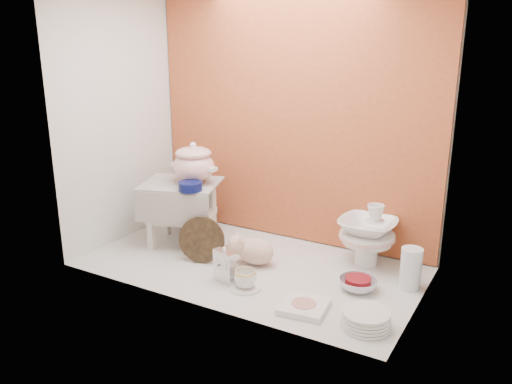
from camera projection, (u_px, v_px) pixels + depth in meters
ground at (251, 266)px, 2.88m from camera, size 1.80×1.80×0.00m
niche_shell at (268, 91)px, 2.76m from camera, size 1.86×1.03×1.53m
step_stool at (182, 213)px, 3.14m from camera, size 0.53×0.50×0.38m
soup_tureen at (194, 162)px, 3.05m from camera, size 0.37×0.37×0.25m
cobalt_bowl at (190, 186)px, 2.93m from camera, size 0.16×0.16×0.05m
floral_platter at (184, 200)px, 3.42m from camera, size 0.37×0.11×0.36m
blue_white_vase at (196, 208)px, 3.41m from camera, size 0.33×0.33×0.26m
lacquer_tray at (202, 240)px, 2.89m from camera, size 0.27×0.13×0.26m
mantel_clock at (225, 265)px, 2.66m from camera, size 0.14×0.08×0.19m
plush_pig at (255, 251)px, 2.87m from camera, size 0.29×0.21×0.16m
teacup_saucer at (245, 288)px, 2.61m from camera, size 0.19×0.19×0.01m
gold_rim_teacup at (245, 279)px, 2.60m from camera, size 0.12×0.12×0.09m
lattice_dish at (304, 306)px, 2.42m from camera, size 0.23×0.23×0.03m
dinner_plate_stack at (366, 319)px, 2.27m from camera, size 0.24×0.24×0.07m
crystal_bowl at (358, 284)px, 2.60m from camera, size 0.23×0.23×0.06m
clear_glass_vase at (411, 268)px, 2.59m from camera, size 0.13×0.13×0.21m
porcelain_tower at (367, 234)px, 2.85m from camera, size 0.34×0.34×0.35m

